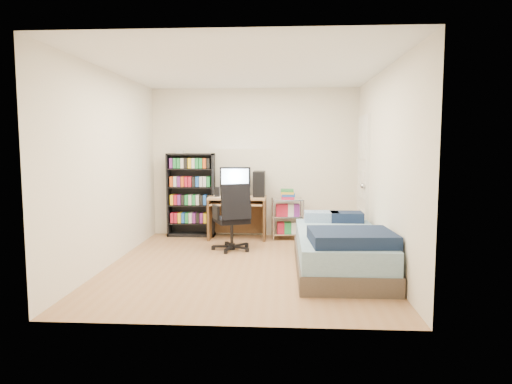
# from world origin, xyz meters

# --- Properties ---
(room) EXTENTS (3.58, 4.08, 2.58)m
(room) POSITION_xyz_m (0.00, 0.00, 1.25)
(room) COLOR #A17450
(room) RESTS_ON ground
(media_shelf) EXTENTS (0.79, 0.26, 1.47)m
(media_shelf) POSITION_xyz_m (-1.07, 1.84, 0.72)
(media_shelf) COLOR black
(media_shelf) RESTS_ON room
(computer_desk) EXTENTS (0.94, 0.55, 1.19)m
(computer_desk) POSITION_xyz_m (-0.17, 1.72, 0.64)
(computer_desk) COLOR #A57B54
(computer_desk) RESTS_ON room
(office_chair) EXTENTS (0.78, 0.78, 1.00)m
(office_chair) POSITION_xyz_m (-0.25, 0.82, 0.32)
(office_chair) COLOR black
(office_chair) RESTS_ON room
(wire_cart) EXTENTS (0.54, 0.41, 0.82)m
(wire_cart) POSITION_xyz_m (0.57, 1.70, 0.54)
(wire_cart) COLOR silver
(wire_cart) RESTS_ON room
(bed) EXTENTS (1.07, 2.13, 0.61)m
(bed) POSITION_xyz_m (1.20, -0.18, 0.27)
(bed) COLOR #51453C
(bed) RESTS_ON room
(door) EXTENTS (0.12, 0.80, 2.00)m
(door) POSITION_xyz_m (1.72, 1.35, 1.00)
(door) COLOR silver
(door) RESTS_ON room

